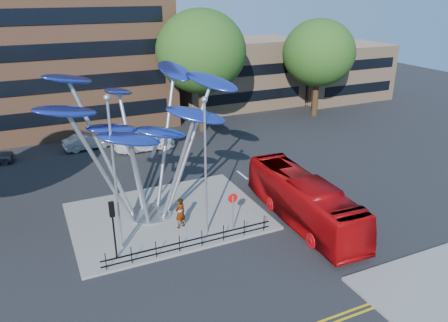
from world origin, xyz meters
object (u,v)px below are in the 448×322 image
street_lamp_left (113,162)px  parked_car_mid (88,141)px  leaf_sculpture (141,114)px  red_bus (303,200)px  traffic_light_island (113,218)px  tree_far (319,53)px  pedestrian (180,213)px  street_lamp_right (205,155)px  tree_right (201,52)px  parked_car_right (145,141)px  no_entry_sign_island (233,206)px

street_lamp_left → parked_car_mid: bearing=87.1°
leaf_sculpture → red_bus: bearing=-28.9°
traffic_light_island → street_lamp_left: bearing=63.4°
red_bus → parked_car_mid: bearing=120.1°
red_bus → traffic_light_island: bearing=179.5°
tree_far → traffic_light_island: (-27.00, -19.50, -4.49)m
red_bus → pedestrian: bearing=165.3°
street_lamp_right → traffic_light_island: (-5.50, -0.50, -2.48)m
tree_right → street_lamp_right: bearing=-111.5°
parked_car_mid → parked_car_right: parked_car_right is taller
tree_far → traffic_light_island: tree_far is taller
tree_right → tree_far: 14.03m
street_lamp_right → traffic_light_island: 6.05m
red_bus → parked_car_right: red_bus is taller
street_lamp_left → no_entry_sign_island: 7.47m
traffic_light_island → no_entry_sign_island: bearing=0.1°
tree_right → traffic_light_island: bearing=-123.7°
leaf_sculpture → traffic_light_island: bearing=-125.0°
pedestrian → parked_car_mid: pedestrian is taller
street_lamp_left → parked_car_right: size_ratio=1.59×
parked_car_right → street_lamp_left: bearing=158.5°
street_lamp_right → red_bus: size_ratio=0.77×
tree_far → leaf_sculpture: bearing=-147.5°
no_entry_sign_island → tree_right: bearing=72.9°
no_entry_sign_island → parked_car_mid: (-5.58, 18.87, -1.10)m
parked_car_mid → red_bus: bearing=-160.2°
street_lamp_left → street_lamp_right: bearing=-5.7°
no_entry_sign_island → traffic_light_island: bearing=-179.9°
no_entry_sign_island → pedestrian: size_ratio=1.25×
leaf_sculpture → pedestrian: 6.41m
red_bus → parked_car_mid: red_bus is taller
street_lamp_right → parked_car_right: street_lamp_right is taller
tree_right → pedestrian: tree_right is taller
tree_right → parked_car_right: tree_right is taller
leaf_sculpture → parked_car_mid: leaf_sculpture is taller
street_lamp_left → pedestrian: size_ratio=4.49×
red_bus → pedestrian: 7.68m
tree_far → pedestrian: bearing=-141.9°
tree_right → red_bus: tree_right is taller
tree_right → no_entry_sign_island: bearing=-107.1°
street_lamp_left → no_entry_sign_island: (6.50, -0.98, -3.54)m
tree_far → street_lamp_right: 28.76m
no_entry_sign_island → pedestrian: 3.26m
red_bus → parked_car_right: 18.02m
tree_far → parked_car_mid: tree_far is taller
leaf_sculpture → street_lamp_right: bearing=-55.1°
no_entry_sign_island → parked_car_right: size_ratio=0.44×
street_lamp_left → pedestrian: street_lamp_left is taller
tree_right → street_lamp_left: size_ratio=1.38×
leaf_sculpture → pedestrian: size_ratio=6.48×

